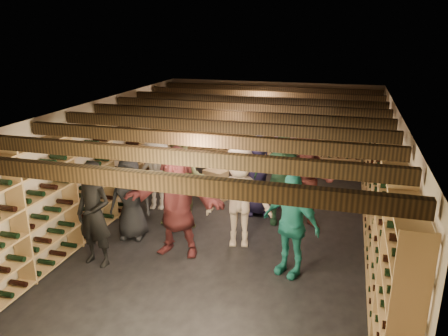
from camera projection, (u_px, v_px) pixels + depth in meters
name	position (u px, v px, depth m)	size (l,w,h in m)	color
ground	(232.00, 233.00, 8.32)	(8.00, 8.00, 0.00)	black
walls	(232.00, 173.00, 7.95)	(5.52, 8.02, 2.40)	tan
ceiling	(233.00, 108.00, 7.58)	(5.50, 8.00, 0.01)	beige
ceiling_joists	(233.00, 116.00, 7.62)	(5.40, 7.12, 0.18)	black
wine_rack_left	(107.00, 168.00, 8.66)	(0.32, 7.50, 2.15)	#A98852
wine_rack_right	(380.00, 194.00, 7.32)	(0.32, 7.50, 2.15)	#A98852
wine_rack_back	(270.00, 133.00, 11.49)	(4.70, 0.30, 2.15)	#A98852
crate_stack_left	(216.00, 185.00, 9.89)	(0.59, 0.49, 0.68)	tan
crate_stack_right	(248.00, 196.00, 9.42)	(0.57, 0.45, 0.51)	tan
crate_loose	(296.00, 196.00, 9.91)	(0.50, 0.33, 0.17)	tan
person_0	(131.00, 198.00, 7.94)	(0.75, 0.49, 1.54)	black
person_1	(94.00, 215.00, 6.99)	(0.64, 0.42, 1.75)	black
person_2	(182.00, 181.00, 8.32)	(0.92, 0.72, 1.89)	#5D663E
person_3	(239.00, 198.00, 7.60)	(1.17, 0.67, 1.81)	beige
person_4	(291.00, 224.00, 6.73)	(0.98, 0.41, 1.68)	#208377
person_5	(177.00, 201.00, 7.32)	(1.77, 0.56, 1.91)	maroon
person_6	(258.00, 175.00, 8.96)	(0.82, 0.53, 1.68)	#201D42
person_8	(309.00, 182.00, 8.27)	(0.92, 0.72, 1.89)	#4C201D
person_9	(156.00, 173.00, 9.22)	(1.02, 0.59, 1.58)	beige
person_10	(281.00, 179.00, 8.51)	(1.08, 0.45, 1.85)	#20442C
person_11	(284.00, 171.00, 9.03)	(1.66, 0.53, 1.79)	#8F588E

